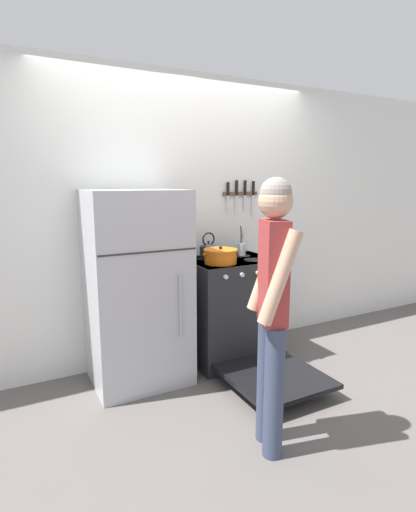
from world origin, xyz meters
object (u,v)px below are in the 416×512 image
utensil_jar (242,248)px  refrigerator (137,288)px  person (273,301)px  tea_kettle (209,250)px  stove_range (233,311)px  dutch_oven_pot (220,256)px

utensil_jar → refrigerator: bearing=-172.5°
utensil_jar → person: person is taller
tea_kettle → utensil_jar: bearing=1.0°
refrigerator → person: (0.43, -1.20, 0.16)m
refrigerator → utensil_jar: size_ratio=5.55×
stove_range → tea_kettle: size_ratio=5.66×
stove_range → tea_kettle: (-0.16, 0.16, 0.55)m
refrigerator → stove_range: refrigerator is taller
tea_kettle → person: person is taller
tea_kettle → person: 1.36m
refrigerator → utensil_jar: refrigerator is taller
dutch_oven_pot → tea_kettle: tea_kettle is taller
tea_kettle → dutch_oven_pot: bearing=-93.2°
tea_kettle → person: size_ratio=0.15×
utensil_jar → dutch_oven_pot: bearing=-146.1°
tea_kettle → utensil_jar: utensil_jar is taller
utensil_jar → tea_kettle: bearing=-179.0°
refrigerator → tea_kettle: size_ratio=6.50×
tea_kettle → person: bearing=-101.9°
stove_range → dutch_oven_pot: (-0.17, -0.08, 0.53)m
refrigerator → utensil_jar: 1.10m
stove_range → utensil_jar: size_ratio=4.84×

